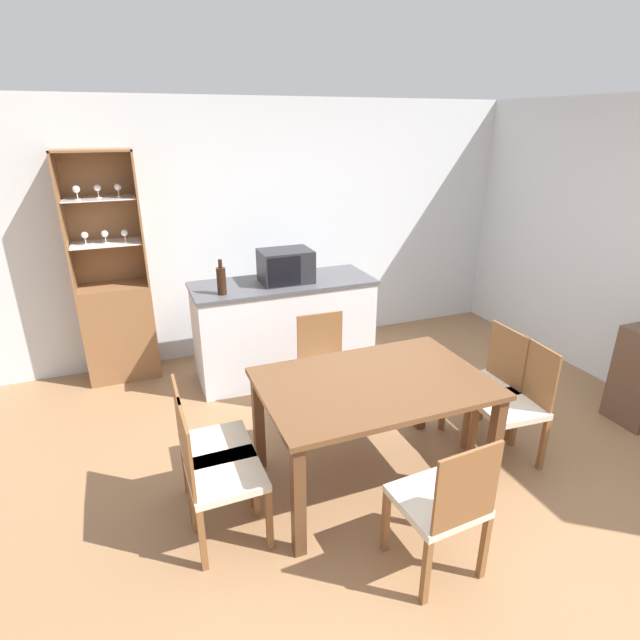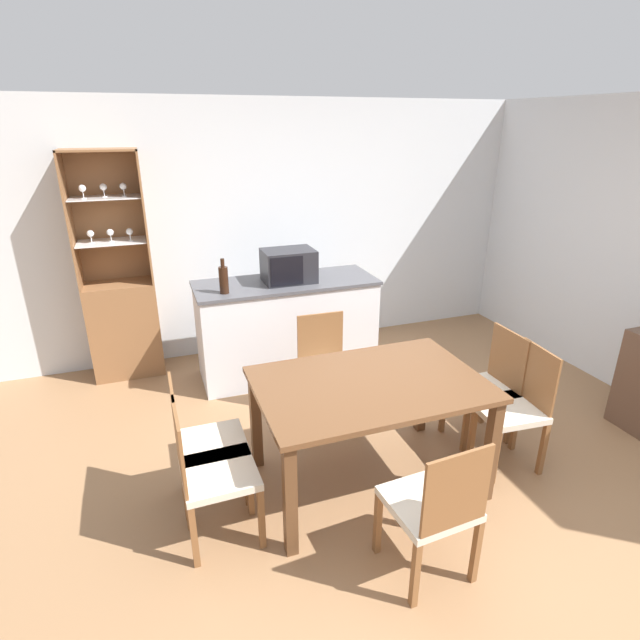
# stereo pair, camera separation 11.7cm
# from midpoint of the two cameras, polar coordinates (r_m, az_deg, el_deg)

# --- Properties ---
(ground_plane) EXTENTS (18.00, 18.00, 0.00)m
(ground_plane) POSITION_cam_midpoint_polar(r_m,az_deg,el_deg) (3.64, 8.44, -18.13)
(ground_plane) COLOR #936B47
(wall_back) EXTENTS (6.80, 0.06, 2.55)m
(wall_back) POSITION_cam_midpoint_polar(r_m,az_deg,el_deg) (5.33, -4.99, 10.33)
(wall_back) COLOR silver
(wall_back) RESTS_ON ground_plane
(kitchen_counter) EXTENTS (1.69, 0.65, 0.94)m
(kitchen_counter) POSITION_cam_midpoint_polar(r_m,az_deg,el_deg) (4.82, -4.81, -0.92)
(kitchen_counter) COLOR silver
(kitchen_counter) RESTS_ON ground_plane
(display_cabinet) EXTENTS (0.63, 0.38, 2.11)m
(display_cabinet) POSITION_cam_midpoint_polar(r_m,az_deg,el_deg) (5.09, -22.72, 0.59)
(display_cabinet) COLOR brown
(display_cabinet) RESTS_ON ground_plane
(dining_table) EXTENTS (1.45, 0.97, 0.77)m
(dining_table) POSITION_cam_midpoint_polar(r_m,az_deg,el_deg) (3.28, 5.07, -8.55)
(dining_table) COLOR brown
(dining_table) RESTS_ON ground_plane
(dining_chair_side_left_far) EXTENTS (0.42, 0.42, 0.89)m
(dining_chair_side_left_far) POSITION_cam_midpoint_polar(r_m,az_deg,el_deg) (3.26, -13.60, -13.84)
(dining_chair_side_left_far) COLOR beige
(dining_chair_side_left_far) RESTS_ON ground_plane
(dining_chair_side_right_far) EXTENTS (0.42, 0.42, 0.89)m
(dining_chair_side_right_far) POSITION_cam_midpoint_polar(r_m,az_deg,el_deg) (4.02, 17.72, -7.09)
(dining_chair_side_right_far) COLOR beige
(dining_chair_side_right_far) RESTS_ON ground_plane
(dining_chair_head_near) EXTENTS (0.45, 0.45, 0.89)m
(dining_chair_head_near) POSITION_cam_midpoint_polar(r_m,az_deg,el_deg) (2.85, 12.64, -19.82)
(dining_chair_head_near) COLOR beige
(dining_chair_head_near) RESTS_ON ground_plane
(dining_chair_side_left_near) EXTENTS (0.43, 0.43, 0.89)m
(dining_chair_side_left_near) POSITION_cam_midpoint_polar(r_m,az_deg,el_deg) (3.03, -12.72, -16.90)
(dining_chair_side_left_near) COLOR beige
(dining_chair_side_left_near) RESTS_ON ground_plane
(dining_chair_side_right_near) EXTENTS (0.45, 0.45, 0.89)m
(dining_chair_side_right_near) POSITION_cam_midpoint_polar(r_m,az_deg,el_deg) (3.83, 20.44, -8.97)
(dining_chair_side_right_near) COLOR beige
(dining_chair_side_right_near) RESTS_ON ground_plane
(dining_chair_head_far) EXTENTS (0.43, 0.43, 0.89)m
(dining_chair_head_far) POSITION_cam_midpoint_polar(r_m,az_deg,el_deg) (4.03, -0.11, -5.83)
(dining_chair_head_far) COLOR beige
(dining_chair_head_far) RESTS_ON ground_plane
(microwave) EXTENTS (0.47, 0.35, 0.30)m
(microwave) POSITION_cam_midpoint_polar(r_m,az_deg,el_deg) (4.62, -4.67, 6.17)
(microwave) COLOR #232328
(microwave) RESTS_ON kitchen_counter
(wine_bottle) EXTENTS (0.08, 0.08, 0.31)m
(wine_bottle) POSITION_cam_midpoint_polar(r_m,az_deg,el_deg) (4.35, -11.97, 4.46)
(wine_bottle) COLOR black
(wine_bottle) RESTS_ON kitchen_counter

